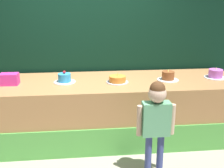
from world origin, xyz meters
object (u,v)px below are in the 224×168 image
at_px(pink_box, 9,79).
at_px(cake_far_right, 216,74).
at_px(cake_center_right, 168,76).
at_px(child_figure, 156,116).
at_px(cake_center_left, 117,79).
at_px(cake_far_left, 64,78).

height_order(pink_box, cake_far_right, cake_far_right).
bearing_deg(cake_center_right, child_figure, -113.76).
xyz_separation_m(pink_box, cake_center_left, (1.48, -0.04, -0.03)).
distance_m(pink_box, cake_center_right, 2.22).
xyz_separation_m(child_figure, cake_center_right, (0.41, 0.93, 0.19)).
xyz_separation_m(pink_box, cake_far_right, (2.96, 0.04, -0.02)).
height_order(pink_box, cake_center_right, cake_center_right).
height_order(cake_center_left, cake_center_right, cake_center_right).
bearing_deg(cake_far_right, cake_center_right, -176.25).
bearing_deg(pink_box, cake_center_right, -0.20).
height_order(cake_far_left, cake_center_right, cake_far_left).
bearing_deg(cake_far_left, child_figure, -42.20).
bearing_deg(cake_far_left, pink_box, -177.16).
bearing_deg(cake_center_left, cake_far_right, 3.32).
xyz_separation_m(pink_box, cake_center_right, (2.22, -0.01, -0.02)).
distance_m(child_figure, pink_box, 2.05).
relative_size(child_figure, cake_center_left, 3.67).
relative_size(cake_center_left, cake_far_right, 0.97).
height_order(cake_center_left, cake_far_right, cake_far_right).
relative_size(pink_box, cake_center_right, 0.77).
relative_size(cake_far_left, cake_far_right, 0.96).
bearing_deg(child_figure, pink_box, 152.70).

